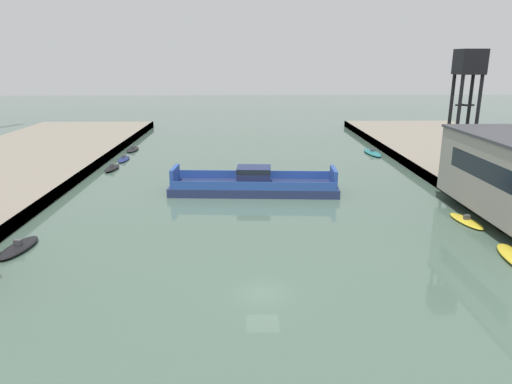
{
  "coord_description": "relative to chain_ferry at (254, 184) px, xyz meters",
  "views": [
    {
      "loc": [
        -1.3,
        -31.5,
        16.93
      ],
      "look_at": [
        0.0,
        20.82,
        2.0
      ],
      "focal_mm": 32.8,
      "sensor_mm": 36.0,
      "label": 1
    }
  ],
  "objects": [
    {
      "name": "moored_boat_near_right",
      "position": [
        -22.15,
        20.69,
        -0.82
      ],
      "size": [
        1.75,
        5.59,
        0.94
      ],
      "color": "navy",
      "rests_on": "ground"
    },
    {
      "name": "moored_boat_far_right",
      "position": [
        22.57,
        -12.5,
        -0.85
      ],
      "size": [
        2.51,
        5.73,
        0.88
      ],
      "color": "yellow",
      "rests_on": "ground"
    },
    {
      "name": "crane_tower",
      "position": [
        27.15,
        0.78,
        13.36
      ],
      "size": [
        3.16,
        3.16,
        16.75
      ],
      "color": "black",
      "rests_on": "quay_right"
    },
    {
      "name": "moored_boat_mid_left",
      "position": [
        -22.23,
        13.44,
        -0.75
      ],
      "size": [
        1.99,
        5.21,
        1.06
      ],
      "color": "black",
      "rests_on": "ground"
    },
    {
      "name": "chain_ferry",
      "position": [
        0.0,
        0.0,
        0.0
      ],
      "size": [
        22.11,
        7.43,
        3.41
      ],
      "color": "navy",
      "rests_on": "ground"
    },
    {
      "name": "moored_boat_near_left",
      "position": [
        22.47,
        25.2,
        -0.79
      ],
      "size": [
        2.72,
        7.64,
        1.01
      ],
      "color": "#237075",
      "rests_on": "ground"
    },
    {
      "name": "ground_plane",
      "position": [
        0.11,
        -27.76,
        -1.05
      ],
      "size": [
        400.0,
        400.0,
        0.0
      ],
      "primitive_type": "plane",
      "color": "#4C6656"
    },
    {
      "name": "moored_boat_mid_right",
      "position": [
        -22.64,
        29.69,
        -0.81
      ],
      "size": [
        1.9,
        5.65,
        0.96
      ],
      "color": "black",
      "rests_on": "ground"
    },
    {
      "name": "moored_boat_upstream_a",
      "position": [
        -22.0,
        -18.9,
        -0.77
      ],
      "size": [
        2.55,
        5.84,
        1.03
      ],
      "color": "black",
      "rests_on": "ground"
    }
  ]
}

